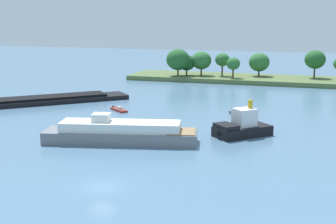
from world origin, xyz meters
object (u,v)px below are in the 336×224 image
object	(u,v)px
small_motorboat	(119,110)
tugboat	(242,127)
cargo_barge	(22,101)
fishing_skiff	(238,111)
white_riverboat	(121,133)

from	to	relation	value
small_motorboat	tugboat	bearing A→B (deg)	-25.41
tugboat	cargo_barge	size ratio (longest dim) A/B	0.26
fishing_skiff	white_riverboat	xyz separation A→B (m)	(-12.10, -26.01, 1.12)
tugboat	small_motorboat	bearing A→B (deg)	154.59
small_motorboat	fishing_skiff	distance (m)	22.20
small_motorboat	fishing_skiff	world-z (taller)	fishing_skiff
cargo_barge	white_riverboat	size ratio (longest dim) A/B	1.56
cargo_barge	tugboat	bearing A→B (deg)	-14.02
fishing_skiff	small_motorboat	bearing A→B (deg)	-166.59
white_riverboat	small_motorboat	bearing A→B (deg)	114.46
small_motorboat	tugboat	xyz separation A→B (m)	(24.99, -11.87, 1.16)
small_motorboat	white_riverboat	size ratio (longest dim) A/B	0.20
small_motorboat	cargo_barge	xyz separation A→B (m)	(-20.91, -0.41, 0.56)
tugboat	fishing_skiff	bearing A→B (deg)	101.29
tugboat	fishing_skiff	xyz separation A→B (m)	(-3.40, 17.02, -1.09)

